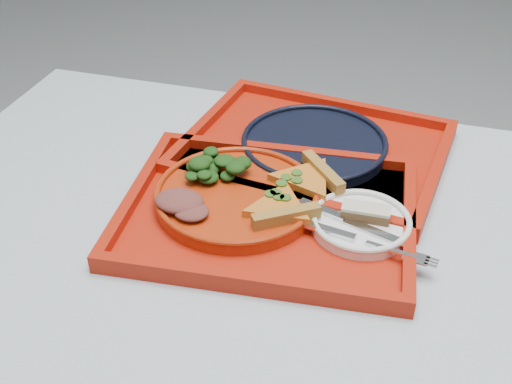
% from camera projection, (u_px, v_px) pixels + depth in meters
% --- Properties ---
extents(table, '(1.60, 0.80, 0.75)m').
position_uv_depth(table, '(384.00, 280.00, 1.00)').
color(table, '#9CA3AE').
rests_on(table, ground).
extents(tray_main, '(0.48, 0.39, 0.01)m').
position_uv_depth(tray_main, '(268.00, 215.00, 1.01)').
color(tray_main, '#A71908').
rests_on(tray_main, table).
extents(tray_far, '(0.49, 0.40, 0.01)m').
position_uv_depth(tray_far, '(314.00, 152.00, 1.16)').
color(tray_far, '#A71908').
rests_on(tray_far, table).
extents(dinner_plate, '(0.26, 0.26, 0.02)m').
position_uv_depth(dinner_plate, '(237.00, 198.00, 1.02)').
color(dinner_plate, '#A7290B').
rests_on(dinner_plate, tray_main).
extents(side_plate, '(0.15, 0.15, 0.01)m').
position_uv_depth(side_plate, '(361.00, 225.00, 0.97)').
color(side_plate, white).
rests_on(side_plate, tray_main).
extents(navy_plate, '(0.26, 0.26, 0.02)m').
position_uv_depth(navy_plate, '(314.00, 146.00, 1.15)').
color(navy_plate, black).
rests_on(navy_plate, tray_far).
extents(pizza_slice_a, '(0.15, 0.16, 0.02)m').
position_uv_depth(pizza_slice_a, '(280.00, 204.00, 0.97)').
color(pizza_slice_a, gold).
rests_on(pizza_slice_a, dinner_plate).
extents(pizza_slice_b, '(0.17, 0.17, 0.02)m').
position_uv_depth(pizza_slice_b, '(306.00, 177.00, 1.03)').
color(pizza_slice_b, gold).
rests_on(pizza_slice_b, dinner_plate).
extents(salad_heap, '(0.09, 0.08, 0.04)m').
position_uv_depth(salad_heap, '(218.00, 165.00, 1.04)').
color(salad_heap, black).
rests_on(salad_heap, dinner_plate).
extents(meat_portion, '(0.08, 0.06, 0.02)m').
position_uv_depth(meat_portion, '(179.00, 201.00, 0.98)').
color(meat_portion, brown).
rests_on(meat_portion, dinner_plate).
extents(dessert_bar, '(0.07, 0.03, 0.02)m').
position_uv_depth(dessert_bar, '(366.00, 212.00, 0.96)').
color(dessert_bar, '#522D1B').
rests_on(dessert_bar, side_plate).
extents(knife, '(0.18, 0.07, 0.01)m').
position_uv_depth(knife, '(354.00, 222.00, 0.96)').
color(knife, silver).
rests_on(knife, side_plate).
extents(fork, '(0.19, 0.05, 0.01)m').
position_uv_depth(fork, '(365.00, 241.00, 0.92)').
color(fork, silver).
rests_on(fork, side_plate).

